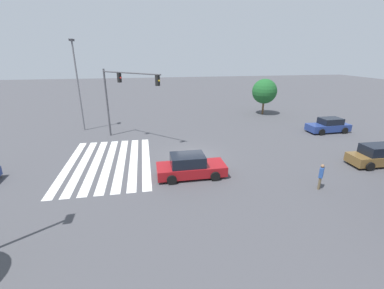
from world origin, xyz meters
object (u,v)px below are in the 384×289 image
object	(u,v)px
car_1	(190,166)
car_3	(377,156)
traffic_signal_mast	(121,90)
tree_corner_b	(264,91)
street_light_pole_a	(77,79)
pedestrian	(321,175)
car_2	(329,126)

from	to	relation	value
car_1	car_3	xyz separation A→B (m)	(0.71, 14.09, 0.01)
traffic_signal_mast	tree_corner_b	world-z (taller)	traffic_signal_mast
car_1	car_3	distance (m)	14.11
car_3	tree_corner_b	distance (m)	17.81
car_1	street_light_pole_a	size ratio (longest dim) A/B	0.50
pedestrian	tree_corner_b	xyz separation A→B (m)	(-20.11, 5.68, 2.21)
car_2	car_3	bearing A→B (deg)	73.69
pedestrian	car_1	bearing A→B (deg)	21.67
car_2	car_3	distance (m)	8.60
car_1	pedestrian	distance (m)	8.20
traffic_signal_mast	street_light_pole_a	world-z (taller)	street_light_pole_a
car_3	street_light_pole_a	size ratio (longest dim) A/B	0.45
pedestrian	traffic_signal_mast	bearing A→B (deg)	-0.18
street_light_pole_a	tree_corner_b	world-z (taller)	street_light_pole_a
car_1	tree_corner_b	size ratio (longest dim) A/B	0.97
car_3	tree_corner_b	xyz separation A→B (m)	(-17.62, -0.86, 2.39)
car_2	street_light_pole_a	size ratio (longest dim) A/B	0.48
traffic_signal_mast	street_light_pole_a	size ratio (longest dim) A/B	0.71
pedestrian	street_light_pole_a	xyz separation A→B (m)	(-16.38, -16.97, 4.54)
traffic_signal_mast	car_1	distance (m)	11.10
pedestrian	car_3	bearing A→B (deg)	-114.55
traffic_signal_mast	pedestrian	distance (m)	17.90
car_1	car_2	bearing A→B (deg)	25.17
traffic_signal_mast	street_light_pole_a	distance (m)	6.15
traffic_signal_mast	pedestrian	world-z (taller)	traffic_signal_mast
car_3	pedestrian	size ratio (longest dim) A/B	2.54
car_1	pedestrian	bearing A→B (deg)	-22.73
car_2	car_3	world-z (taller)	car_3
car_3	street_light_pole_a	world-z (taller)	street_light_pole_a
pedestrian	street_light_pole_a	size ratio (longest dim) A/B	0.18
car_2	street_light_pole_a	xyz separation A→B (m)	(-5.59, -25.75, 4.76)
pedestrian	tree_corner_b	world-z (taller)	tree_corner_b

